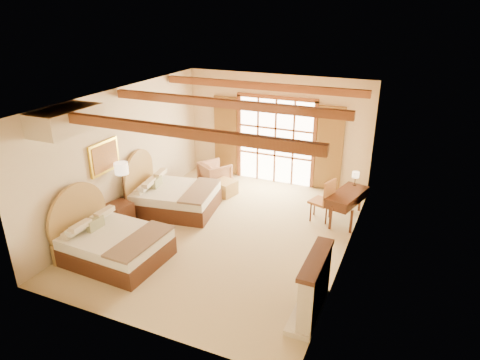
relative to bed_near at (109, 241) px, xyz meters
The scene contains 19 objects.
floor 2.68m from the bed_near, 47.52° to the left, with size 7.00×7.00×0.00m, color tan.
wall_back 5.86m from the bed_near, 71.84° to the left, with size 5.50×5.50×0.00m, color beige.
wall_left 2.48m from the bed_near, 116.19° to the left, with size 7.00×7.00×0.00m, color beige.
wall_right 5.08m from the bed_near, 23.29° to the left, with size 7.00×7.00×0.00m, color beige.
ceiling 3.85m from the bed_near, 47.52° to the left, with size 7.00×7.00×0.00m, color #A96636.
ceiling_beams 3.76m from the bed_near, 47.52° to the left, with size 5.39×4.60×0.18m, color brown, non-canonical shape.
french_doors 5.74m from the bed_near, 71.65° to the left, with size 3.95×0.08×2.60m.
fireplace 4.39m from the bed_near, ahead, with size 0.46×1.40×1.16m.
painting 2.02m from the bed_near, 127.23° to the left, with size 0.06×0.95×0.75m.
canopy_valance 2.62m from the bed_near, behind, with size 0.70×1.40×0.45m, color beige.
bed_near is the anchor object (origin of this frame).
bed_far 2.50m from the bed_near, 91.74° to the left, with size 2.30×1.86×1.36m.
nightstand 1.36m from the bed_near, 118.78° to the left, with size 0.51×0.51×0.62m, color #4D2714.
floor_lamp 1.88m from the bed_near, 115.46° to the left, with size 0.33×0.33×1.54m.
armchair 4.38m from the bed_near, 86.09° to the left, with size 0.77×0.80×0.73m, color #A26F53.
ottoman 3.99m from the bed_near, 77.88° to the left, with size 0.56×0.56×0.41m, color #A47C45.
desk 5.67m from the bed_near, 41.45° to the left, with size 0.91×1.47×0.73m.
desk_chair 5.08m from the bed_near, 43.41° to the left, with size 0.62×0.61×1.10m.
desk_lamp 6.12m from the bed_near, 44.82° to the left, with size 0.18×0.18×0.36m.
Camera 1 is at (3.85, -7.99, 5.03)m, focal length 32.00 mm.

